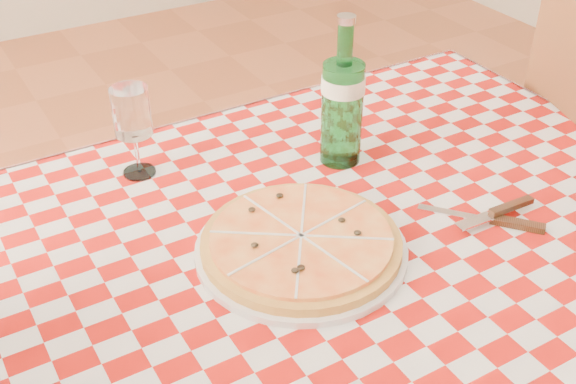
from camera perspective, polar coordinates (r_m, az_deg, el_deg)
name	(u,v)px	position (r m, az deg, el deg)	size (l,w,h in m)	color
dining_table	(318,289)	(1.16, 2.38, -7.66)	(1.20, 0.80, 0.75)	brown
tablecloth	(319,242)	(1.10, 2.49, -3.99)	(1.30, 0.90, 0.01)	#950E09
pizza_plate	(301,242)	(1.06, 1.04, -3.99)	(0.31, 0.31, 0.04)	#C88E42
water_bottle	(343,92)	(1.22, 4.36, 7.91)	(0.08, 0.08, 0.27)	#196727
wine_glass	(134,132)	(1.23, -12.06, 4.65)	(0.06, 0.06, 0.16)	white
cutlery	(491,216)	(1.17, 15.73, -1.83)	(0.21, 0.17, 0.02)	silver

